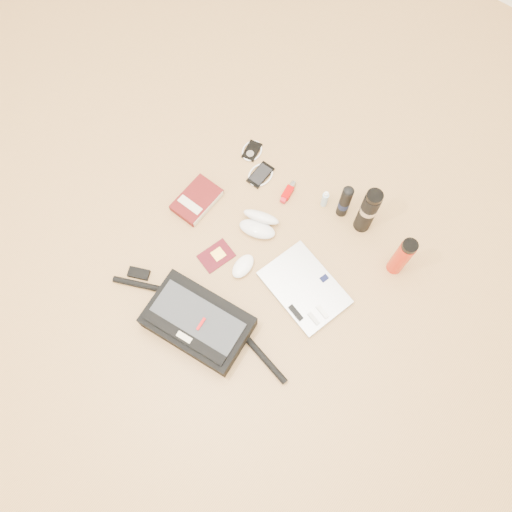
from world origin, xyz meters
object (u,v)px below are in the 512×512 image
object	(u,v)px
book	(197,200)
messenger_bag	(197,322)
thermos_red	(402,257)
laptop	(304,288)
thermos_black	(368,211)

from	to	relation	value
book	messenger_bag	bearing A→B (deg)	-48.74
book	thermos_red	size ratio (longest dim) A/B	0.85
laptop	thermos_red	bearing A→B (deg)	66.43
thermos_black	thermos_red	world-z (taller)	thermos_black
messenger_bag	book	bearing A→B (deg)	123.84
laptop	thermos_black	xyz separation A→B (m)	(0.03, 0.38, 0.12)
messenger_bag	laptop	size ratio (longest dim) A/B	2.10
laptop	book	xyz separation A→B (m)	(-0.60, 0.04, 0.01)
thermos_red	messenger_bag	bearing A→B (deg)	-125.16
laptop	book	distance (m)	0.60
book	thermos_black	xyz separation A→B (m)	(0.62, 0.34, 0.12)
laptop	book	bearing A→B (deg)	-169.02
messenger_bag	thermos_black	bearing A→B (deg)	63.59
book	thermos_black	world-z (taller)	thermos_black
thermos_red	book	bearing A→B (deg)	-162.21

